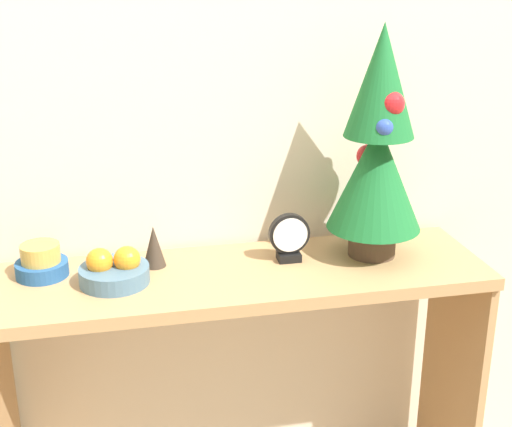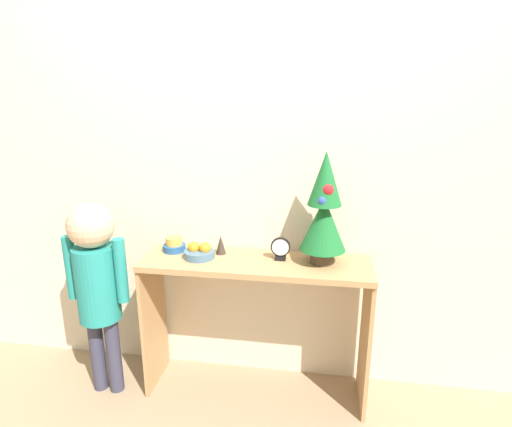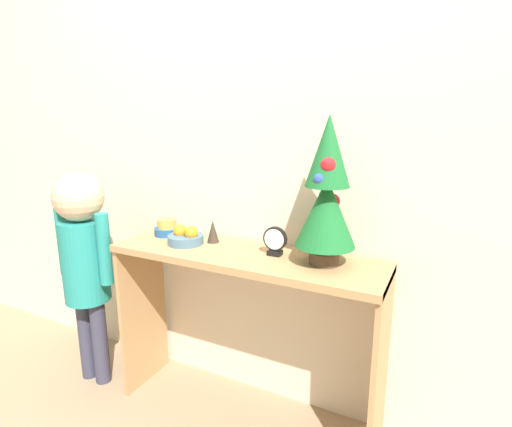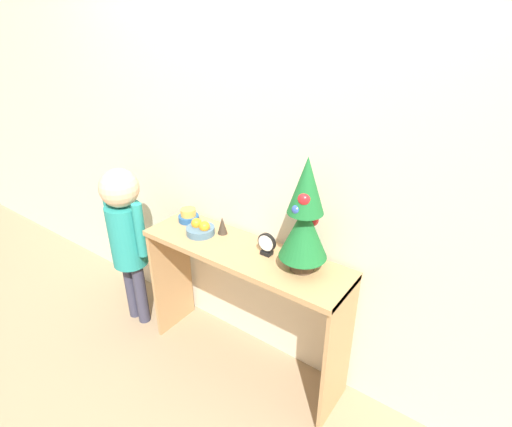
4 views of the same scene
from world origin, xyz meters
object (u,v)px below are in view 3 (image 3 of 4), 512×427
Objects in this scene: child_figure at (84,251)px; singing_bowl at (167,228)px; desk_clock at (275,241)px; mini_tree at (327,193)px; fruit_bowl at (186,237)px; figurine at (213,231)px.

singing_bowl is at bearing 27.87° from child_figure.
singing_bowl is at bearing 176.38° from desk_clock.
mini_tree reaches higher than desk_clock.
child_figure is at bearing -170.75° from desk_clock.
mini_tree is 3.55× the size of fruit_bowl.
desk_clock reaches higher than figurine.
figurine is at bearing 175.20° from mini_tree.
mini_tree is 0.67m from fruit_bowl.
child_figure reaches higher than figurine.
fruit_bowl is 0.42m from desk_clock.
fruit_bowl is 1.32× the size of desk_clock.
figurine is at bearing 37.57° from fruit_bowl.
singing_bowl is 0.58m from desk_clock.
child_figure reaches higher than fruit_bowl.
singing_bowl is 1.00× the size of desk_clock.
figurine is at bearing 17.15° from child_figure.
desk_clock is 0.95m from child_figure.
mini_tree is 0.30m from desk_clock.
figurine reaches higher than fruit_bowl.
desk_clock is at bearing 178.11° from mini_tree.
desk_clock is 0.32m from figurine.
figurine is (-0.53, 0.04, -0.22)m from mini_tree.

